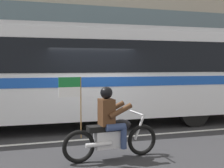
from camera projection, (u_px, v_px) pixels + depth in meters
ground_plane at (93, 134)px, 8.24m from camera, size 60.00×60.00×0.00m
sidewalk_curb at (70, 107)px, 13.12m from camera, size 28.00×3.80×0.15m
lane_center_stripe at (98, 139)px, 7.67m from camera, size 26.60×0.14×0.01m
transit_bus at (82, 69)px, 9.22m from camera, size 12.79×2.89×3.22m
motorcycle_with_rider at (111, 128)px, 5.96m from camera, size 2.19×0.64×1.78m
fire_hydrant at (164, 97)px, 13.29m from camera, size 0.22×0.30×0.75m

